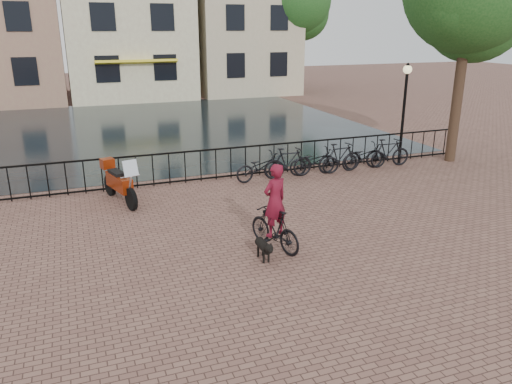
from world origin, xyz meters
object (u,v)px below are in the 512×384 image
object	(u,v)px
cyclist	(275,212)
motorcycle	(119,178)
lamp_post	(405,97)
dog	(263,249)

from	to	relation	value
cyclist	motorcycle	size ratio (longest dim) A/B	1.11
lamp_post	motorcycle	xyz separation A→B (m)	(-9.81, -0.77, -1.66)
cyclist	dog	size ratio (longest dim) A/B	3.07
cyclist	lamp_post	bearing A→B (deg)	-162.07
motorcycle	cyclist	bearing A→B (deg)	-72.61
motorcycle	dog	bearing A→B (deg)	-78.92
lamp_post	motorcycle	bearing A→B (deg)	-175.52
dog	motorcycle	size ratio (longest dim) A/B	0.36
lamp_post	motorcycle	world-z (taller)	lamp_post
lamp_post	cyclist	distance (m)	8.75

